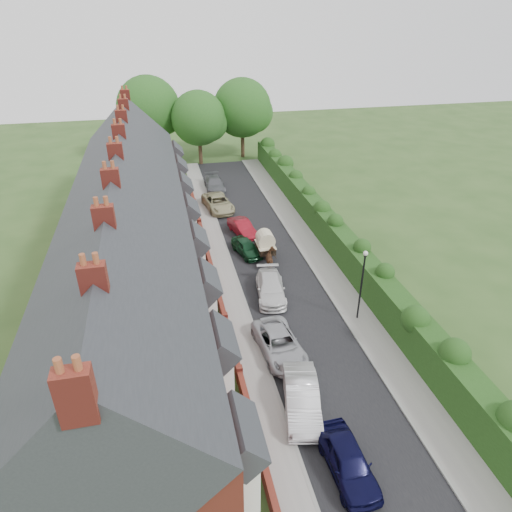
{
  "coord_description": "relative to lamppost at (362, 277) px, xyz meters",
  "views": [
    {
      "loc": [
        -8.51,
        -18.6,
        18.48
      ],
      "look_at": [
        -2.19,
        10.06,
        2.2
      ],
      "focal_mm": 32.0,
      "sensor_mm": 36.0,
      "label": 1
    }
  ],
  "objects": [
    {
      "name": "car_beige",
      "position": [
        -6.39,
        20.39,
        -2.57
      ],
      "size": [
        3.13,
        5.51,
        1.45
      ],
      "primitive_type": "imported",
      "rotation": [
        0.0,
        0.0,
        0.15
      ],
      "color": "tan",
      "rests_on": "ground"
    },
    {
      "name": "car_white",
      "position": [
        -5.0,
        3.89,
        -2.6
      ],
      "size": [
        2.62,
        5.01,
        1.39
      ],
      "primitive_type": "imported",
      "rotation": [
        0.0,
        0.0,
        -0.15
      ],
      "color": "silver",
      "rests_on": "ground"
    },
    {
      "name": "tree_far_right",
      "position": [
        -0.01,
        38.08,
        3.02
      ],
      "size": [
        7.98,
        7.6,
        10.31
      ],
      "color": "#332316",
      "rests_on": "ground"
    },
    {
      "name": "garden_wall_row",
      "position": [
        -8.75,
        6.0,
        -2.84
      ],
      "size": [
        0.35,
        40.35,
        1.1
      ],
      "color": "maroon",
      "rests_on": "ground"
    },
    {
      "name": "pavement_house_side",
      "position": [
        -7.75,
        7.0,
        -3.24
      ],
      "size": [
        1.7,
        58.0,
        0.12
      ],
      "primitive_type": "cube",
      "color": "gray",
      "rests_on": "ground"
    },
    {
      "name": "car_green",
      "position": [
        -5.43,
        10.43,
        -2.66
      ],
      "size": [
        2.41,
        3.99,
        1.27
      ],
      "primitive_type": "imported",
      "rotation": [
        0.0,
        0.0,
        0.26
      ],
      "color": "#11391E",
      "rests_on": "ground"
    },
    {
      "name": "car_red",
      "position": [
        -5.06,
        14.2,
        -2.63
      ],
      "size": [
        2.31,
        4.27,
        1.34
      ],
      "primitive_type": "imported",
      "rotation": [
        0.0,
        0.0,
        0.23
      ],
      "color": "maroon",
      "rests_on": "ground"
    },
    {
      "name": "car_navy",
      "position": [
        -5.07,
        -10.55,
        -2.56
      ],
      "size": [
        1.84,
        4.35,
        1.47
      ],
      "primitive_type": "imported",
      "rotation": [
        0.0,
        0.0,
        0.03
      ],
      "color": "black",
      "rests_on": "ground"
    },
    {
      "name": "tree_far_back",
      "position": [
        -11.99,
        39.08,
        3.32
      ],
      "size": [
        8.4,
        8.0,
        10.82
      ],
      "color": "#332316",
      "rests_on": "ground"
    },
    {
      "name": "kerb_hedge_side",
      "position": [
        -0.85,
        7.0,
        -3.23
      ],
      "size": [
        0.18,
        58.0,
        0.13
      ],
      "primitive_type": "cube",
      "color": "gray",
      "rests_on": "ground"
    },
    {
      "name": "road",
      "position": [
        -3.9,
        7.0,
        -3.29
      ],
      "size": [
        6.0,
        58.0,
        0.02
      ],
      "primitive_type": "cube",
      "color": "black",
      "rests_on": "ground"
    },
    {
      "name": "horse",
      "position": [
        -4.02,
        7.51,
        -2.47
      ],
      "size": [
        1.1,
        2.05,
        1.66
      ],
      "primitive_type": "imported",
      "rotation": [
        0.0,
        0.0,
        3.03
      ],
      "color": "#50301D",
      "rests_on": "ground"
    },
    {
      "name": "pavement_hedge_side",
      "position": [
        0.2,
        7.0,
        -3.24
      ],
      "size": [
        2.2,
        58.0,
        0.12
      ],
      "primitive_type": "cube",
      "color": "gray",
      "rests_on": "ground"
    },
    {
      "name": "car_silver_b",
      "position": [
        -5.97,
        -2.16,
        -2.6
      ],
      "size": [
        2.73,
        5.18,
        1.39
      ],
      "primitive_type": "imported",
      "rotation": [
        0.0,
        0.0,
        0.09
      ],
      "color": "#B0B1B8",
      "rests_on": "ground"
    },
    {
      "name": "terrace_row",
      "position": [
        -14.27,
        5.98,
        1.18
      ],
      "size": [
        9.05,
        40.5,
        11.5
      ],
      "color": "#983626",
      "rests_on": "ground"
    },
    {
      "name": "tree_far_left",
      "position": [
        -6.05,
        36.08,
        2.41
      ],
      "size": [
        7.14,
        6.8,
        9.29
      ],
      "color": "#332316",
      "rests_on": "ground"
    },
    {
      "name": "car_grey",
      "position": [
        -5.97,
        26.09,
        -2.58
      ],
      "size": [
        2.01,
        4.94,
        1.43
      ],
      "primitive_type": "imported",
      "rotation": [
        0.0,
        0.0,
        -0.0
      ],
      "color": "#5A5B61",
      "rests_on": "ground"
    },
    {
      "name": "car_silver_a",
      "position": [
        -5.99,
        -6.63,
        -2.5
      ],
      "size": [
        2.63,
        5.06,
        1.59
      ],
      "primitive_type": "imported",
      "rotation": [
        0.0,
        0.0,
        -0.2
      ],
      "color": "silver",
      "rests_on": "ground"
    },
    {
      "name": "kerb_house_side",
      "position": [
        -6.95,
        7.0,
        -3.23
      ],
      "size": [
        0.18,
        58.0,
        0.13
      ],
      "primitive_type": "cube",
      "color": "gray",
      "rests_on": "ground"
    },
    {
      "name": "horse_cart",
      "position": [
        -4.02,
        9.63,
        -1.94
      ],
      "size": [
        1.49,
        3.28,
        2.37
      ],
      "color": "black",
      "rests_on": "ground"
    },
    {
      "name": "hedge",
      "position": [
        2.0,
        7.0,
        -1.7
      ],
      "size": [
        2.1,
        58.0,
        2.85
      ],
      "color": "#183711",
      "rests_on": "ground"
    },
    {
      "name": "lamppost",
      "position": [
        0.0,
        0.0,
        0.0
      ],
      "size": [
        0.32,
        0.32,
        5.16
      ],
      "color": "black",
      "rests_on": "ground"
    },
    {
      "name": "ground",
      "position": [
        -3.4,
        -4.0,
        -3.3
      ],
      "size": [
        140.0,
        140.0,
        0.0
      ],
      "primitive_type": "plane",
      "color": "#2D4C1E",
      "rests_on": "ground"
    }
  ]
}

